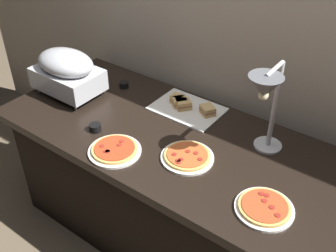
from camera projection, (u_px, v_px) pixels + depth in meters
ground_plane at (170, 232)px, 2.56m from camera, size 8.00×8.00×0.00m
back_wall at (226, 25)px, 2.19m from camera, size 4.40×0.04×2.40m
buffet_table at (170, 187)px, 2.33m from camera, size 1.90×0.84×0.76m
chafing_dish at (67, 71)px, 2.37m from camera, size 0.40×0.26×0.28m
heat_lamp at (266, 94)px, 1.74m from camera, size 0.15×0.31×0.48m
pizza_plate_front at (115, 150)px, 1.99m from camera, size 0.26×0.26×0.03m
pizza_plate_center at (187, 156)px, 1.95m from camera, size 0.26×0.26×0.03m
pizza_plate_raised_stand at (264, 208)px, 1.68m from camera, size 0.25×0.25×0.03m
sandwich_platter at (187, 107)px, 2.30m from camera, size 0.39×0.28×0.06m
sauce_cup_near at (124, 84)px, 2.51m from camera, size 0.06×0.06×0.04m
sauce_cup_far at (95, 127)px, 2.14m from camera, size 0.06×0.06×0.04m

